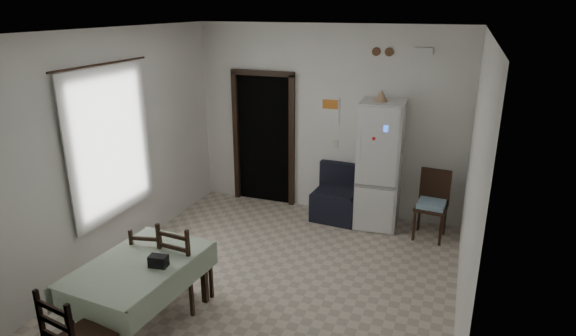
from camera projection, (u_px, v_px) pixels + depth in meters
The scene contains 24 objects.
ground at pixel (274, 277), 5.85m from camera, with size 4.50×4.50×0.00m, color #BCAC99.
ceiling at pixel (271, 30), 4.92m from camera, with size 4.20×4.50×0.02m, color white, non-canonical shape.
wall_back at pixel (327, 121), 7.39m from camera, with size 4.20×0.02×2.90m, color white, non-canonical shape.
wall_front at pixel (154, 259), 3.38m from camera, with size 4.20×0.02×2.90m, color white, non-canonical shape.
wall_left at pixel (118, 147), 6.07m from camera, with size 0.02×4.50×2.90m, color white, non-canonical shape.
wall_right at pixel (472, 188), 4.70m from camera, with size 0.02×4.50×2.90m, color white, non-canonical shape.
doorway at pixel (269, 136), 8.03m from camera, with size 1.06×0.52×2.22m.
window_recess at pixel (103, 143), 5.87m from camera, with size 0.10×1.20×1.60m, color silver.
curtain at pixel (111, 144), 5.84m from camera, with size 0.02×1.45×1.85m, color silver.
curtain_rod at pixel (102, 64), 5.53m from camera, with size 0.02×0.02×1.60m, color black.
calendar at pixel (330, 111), 7.30m from camera, with size 0.28×0.02×0.40m, color white.
calendar_image at pixel (330, 104), 7.27m from camera, with size 0.24×0.01×0.14m, color orange.
light_switch at pixel (336, 144), 7.44m from camera, with size 0.08×0.02×0.12m, color beige.
vent_left at pixel (376, 51), 6.80m from camera, with size 0.12×0.12×0.03m, color #513320.
vent_right at pixel (389, 52), 6.74m from camera, with size 0.12×0.12×0.03m, color #513320.
emergency_light at pixel (424, 51), 6.56m from camera, with size 0.25×0.07×0.09m, color white.
fridge at pixel (380, 165), 6.98m from camera, with size 0.61×0.61×1.88m, color silver, non-canonical shape.
tan_cone at pixel (381, 96), 6.63m from camera, with size 0.20×0.20×0.17m, color #A57D5B.
navy_seat at pixel (337, 193), 7.34m from camera, with size 0.69×0.66×0.83m, color black, non-canonical shape.
corner_chair at pixel (431, 206), 6.71m from camera, with size 0.42×0.42×0.97m, color black, non-canonical shape.
dining_table at pixel (141, 294), 4.90m from camera, with size 0.91×1.38×0.72m, color #A0B399, non-canonical shape.
black_bag at pixel (158, 261), 4.69m from camera, with size 0.18×0.11×0.12m, color black.
dining_chair_far_left at pixel (154, 261), 5.36m from camera, with size 0.38×0.38×0.89m, color black, non-canonical shape.
dining_chair_far_right at pixel (186, 262), 5.21m from camera, with size 0.43×0.43×1.01m, color black, non-canonical shape.
Camera 1 is at (1.91, -4.74, 3.15)m, focal length 30.00 mm.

